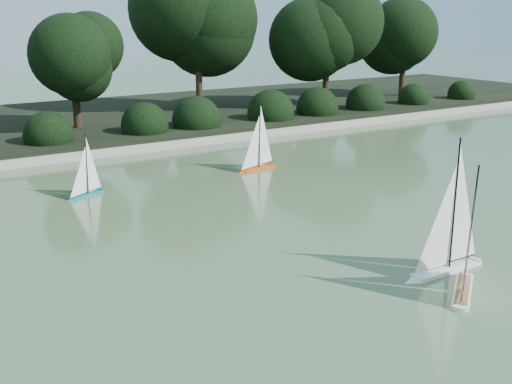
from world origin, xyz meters
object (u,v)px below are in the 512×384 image
Objects in this scene: sailboat_teal at (84,186)px; sailboat_white_a at (442,252)px; sailboat_white_b at (465,270)px; sailboat_orange at (255,159)px.

sailboat_white_a is at bearing -65.35° from sailboat_teal.
sailboat_teal is at bearing 114.65° from sailboat_white_a.
sailboat_teal is (-2.75, 5.99, -0.10)m from sailboat_white_a.
sailboat_teal is (-2.58, 6.48, -0.07)m from sailboat_white_b.
sailboat_orange is 3.74m from sailboat_teal.
sailboat_white_a reaches higher than sailboat_white_b.
sailboat_white_b is 6.98m from sailboat_teal.
sailboat_white_b is at bearing -68.27° from sailboat_teal.
sailboat_white_b reaches higher than sailboat_teal.
sailboat_teal is at bearing 111.73° from sailboat_white_b.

